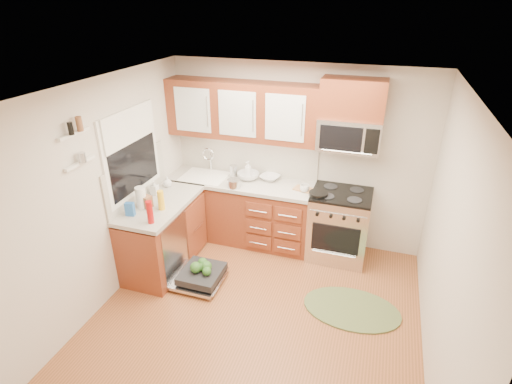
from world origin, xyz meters
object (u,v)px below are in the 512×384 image
(upper_cabinets, at_px, (242,111))
(rug, at_px, (351,309))
(skillet, at_px, (318,194))
(stock_pot, at_px, (234,183))
(paper_towel_roll, at_px, (141,197))
(microwave, at_px, (349,134))
(bowl_a, at_px, (270,178))
(cutting_board, at_px, (304,189))
(dishwasher, at_px, (199,276))
(bowl_b, at_px, (248,176))
(cup, at_px, (305,188))
(sink, at_px, (205,184))
(range, at_px, (339,225))

(upper_cabinets, relative_size, rug, 1.87)
(skillet, xyz_separation_m, stock_pot, (-1.12, -0.05, 0.01))
(paper_towel_roll, bearing_deg, microwave, 28.07)
(upper_cabinets, xyz_separation_m, bowl_a, (0.39, 0.03, -0.92))
(cutting_board, bearing_deg, paper_towel_roll, -148.38)
(dishwasher, height_order, rug, dishwasher)
(bowl_b, bearing_deg, paper_towel_roll, -128.69)
(stock_pot, xyz_separation_m, cup, (0.92, 0.15, -0.01))
(stock_pot, bearing_deg, paper_towel_roll, -134.43)
(bowl_a, bearing_deg, microwave, -2.82)
(cutting_board, distance_m, bowl_b, 0.82)
(microwave, xyz_separation_m, dishwasher, (-1.54, -1.25, -1.60))
(upper_cabinets, height_order, bowl_b, upper_cabinets)
(rug, relative_size, paper_towel_roll, 4.14)
(microwave, relative_size, sink, 1.23)
(range, relative_size, sink, 1.53)
(microwave, bearing_deg, stock_pot, -166.75)
(rug, bearing_deg, microwave, 105.60)
(paper_towel_roll, bearing_deg, upper_cabinets, 55.22)
(sink, xyz_separation_m, cup, (1.45, -0.05, 0.17))
(bowl_a, bearing_deg, rug, -42.00)
(range, relative_size, rug, 0.87)
(rug, bearing_deg, sink, 155.54)
(cup, bearing_deg, stock_pot, -170.56)
(cutting_board, bearing_deg, microwave, 13.66)
(range, distance_m, stock_pot, 1.50)
(sink, relative_size, skillet, 2.56)
(stock_pot, bearing_deg, cup, 9.44)
(paper_towel_roll, bearing_deg, range, 25.65)
(dishwasher, bearing_deg, skillet, 37.55)
(sink, height_order, rug, sink)
(microwave, bearing_deg, rug, -74.40)
(dishwasher, xyz_separation_m, cup, (1.06, 1.07, 0.87))
(rug, xyz_separation_m, bowl_b, (-1.63, 1.13, 0.96))
(cutting_board, relative_size, bowl_b, 0.85)
(microwave, distance_m, cutting_board, 0.92)
(dishwasher, xyz_separation_m, skillet, (1.26, 0.97, 0.87))
(bowl_b, bearing_deg, rug, -34.78)
(sink, xyz_separation_m, skillet, (1.65, -0.15, 0.17))
(microwave, xyz_separation_m, bowl_b, (-1.31, -0.02, -0.73))
(bowl_a, xyz_separation_m, cup, (0.54, -0.23, 0.02))
(upper_cabinets, height_order, cup, upper_cabinets)
(stock_pot, height_order, bowl_b, stock_pot)
(range, distance_m, rug, 1.18)
(paper_towel_roll, xyz_separation_m, bowl_a, (1.24, 1.25, -0.10))
(paper_towel_roll, distance_m, bowl_a, 1.77)
(rug, xyz_separation_m, stock_pot, (-1.72, 0.82, 0.97))
(rug, distance_m, bowl_b, 2.21)
(dishwasher, relative_size, rug, 0.64)
(sink, bearing_deg, paper_towel_roll, -107.02)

